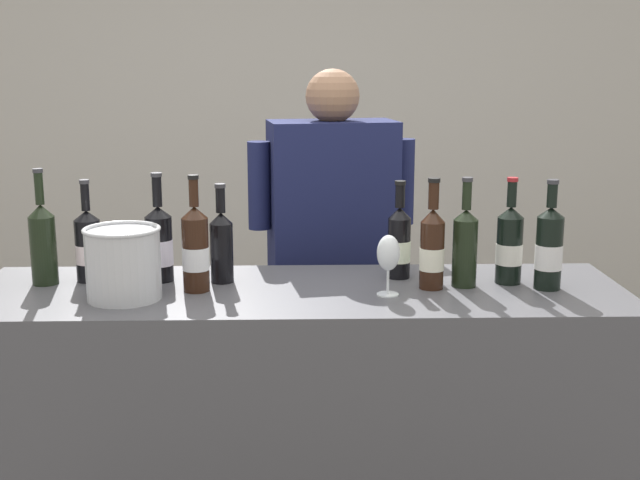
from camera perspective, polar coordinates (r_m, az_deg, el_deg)
name	(u,v)px	position (r m, az deg, el deg)	size (l,w,h in m)	color
wall_back	(298,106)	(4.98, -1.52, 9.27)	(8.00, 0.10, 2.80)	beige
counter	(300,443)	(2.65, -1.39, -13.88)	(1.95, 0.58, 1.00)	#4C4C51
wine_bottle_0	(432,248)	(2.47, 7.76, -0.57)	(0.07, 0.07, 0.33)	black
wine_bottle_1	(43,242)	(2.63, -18.62, -0.11)	(0.08, 0.08, 0.35)	black
wine_bottle_2	(221,244)	(2.54, -6.84, -0.29)	(0.07, 0.07, 0.31)	black
wine_bottle_3	(549,248)	(2.53, 15.54, -0.55)	(0.08, 0.08, 0.33)	black
wine_bottle_4	(509,245)	(2.57, 12.95, -0.33)	(0.08, 0.08, 0.33)	black
wine_bottle_5	(399,242)	(2.58, 5.48, -0.16)	(0.07, 0.07, 0.31)	black
wine_bottle_6	(195,249)	(2.45, -8.62, -0.61)	(0.08, 0.08, 0.35)	black
wine_bottle_7	(159,244)	(2.58, -11.07, -0.25)	(0.08, 0.08, 0.34)	black
wine_bottle_8	(465,245)	(2.51, 9.99, -0.35)	(0.07, 0.07, 0.33)	black
wine_bottle_9	(88,246)	(2.63, -15.75, -0.38)	(0.08, 0.08, 0.32)	black
wine_glass	(388,255)	(2.38, 4.74, -1.06)	(0.07, 0.07, 0.18)	silver
ice_bucket	(123,263)	(2.41, -13.47, -1.55)	(0.22, 0.22, 0.21)	silver
person_server	(332,300)	(3.07, 0.82, -4.18)	(0.60, 0.31, 1.64)	black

